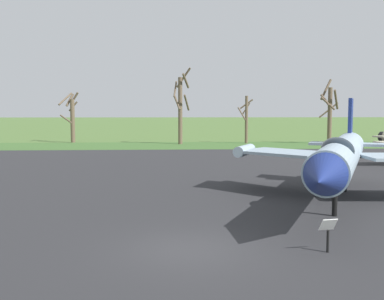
% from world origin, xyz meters
% --- Properties ---
extents(ground_plane, '(600.00, 600.00, 0.00)m').
position_xyz_m(ground_plane, '(0.00, 0.00, 0.00)').
color(ground_plane, '#4C6B33').
extents(asphalt_apron, '(93.12, 45.46, 0.05)m').
position_xyz_m(asphalt_apron, '(0.00, 13.64, 0.03)').
color(asphalt_apron, '#28282B').
rests_on(asphalt_apron, ground).
extents(grass_verge_strip, '(153.12, 12.00, 0.06)m').
position_xyz_m(grass_verge_strip, '(0.00, 42.37, 0.03)').
color(grass_verge_strip, '#3C612C').
rests_on(grass_verge_strip, ground).
extents(jet_fighter_rear_center, '(11.11, 15.23, 5.05)m').
position_xyz_m(jet_fighter_rear_center, '(7.34, 6.62, 2.28)').
color(jet_fighter_rear_center, '#8EA3B2').
rests_on(jet_fighter_rear_center, ground).
extents(info_placard_rear_center, '(0.53, 0.35, 1.09)m').
position_xyz_m(info_placard_rear_center, '(4.16, -0.54, 0.68)').
color(info_placard_rear_center, black).
rests_on(info_placard_rear_center, ground).
extents(bare_tree_far_left, '(2.71, 3.49, 6.90)m').
position_xyz_m(bare_tree_far_left, '(-13.49, 49.21, 3.59)').
color(bare_tree_far_left, brown).
rests_on(bare_tree_far_left, ground).
extents(bare_tree_left_of_center, '(2.38, 2.70, 9.91)m').
position_xyz_m(bare_tree_left_of_center, '(1.26, 44.80, 5.00)').
color(bare_tree_left_of_center, brown).
rests_on(bare_tree_left_of_center, ground).
extents(bare_tree_center, '(2.20, 2.22, 6.30)m').
position_xyz_m(bare_tree_center, '(9.95, 46.02, 3.42)').
color(bare_tree_center, brown).
rests_on(bare_tree_center, ground).
extents(bare_tree_right_of_center, '(2.83, 2.87, 8.49)m').
position_xyz_m(bare_tree_right_of_center, '(20.53, 44.17, 4.32)').
color(bare_tree_right_of_center, brown).
rests_on(bare_tree_right_of_center, ground).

